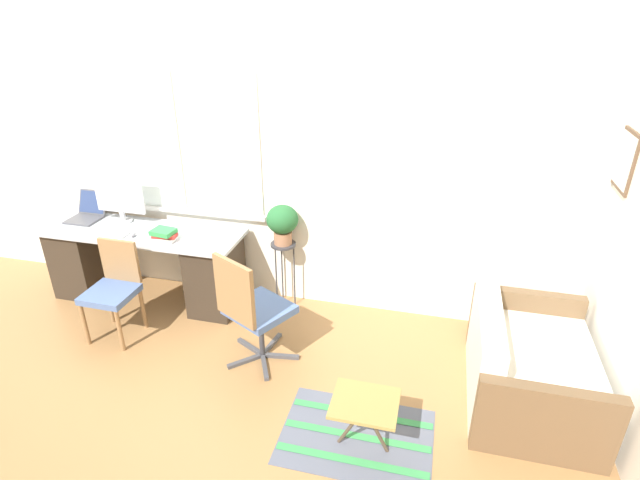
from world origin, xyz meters
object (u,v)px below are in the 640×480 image
Objects in this scene: monitor at (119,195)px; book_stack at (164,235)px; potted_plant at (282,222)px; mouse at (134,235)px; couch_loveseat at (527,369)px; folding_stool at (365,406)px; desk_chair_wooden at (113,287)px; office_chair_swivel at (252,308)px; laptop at (87,213)px; plant_stand at (284,252)px; keyboard at (108,234)px.

monitor reaches higher than book_stack.
potted_plant is (0.99, 0.36, 0.08)m from book_stack.
mouse is at bearing -164.92° from potted_plant.
folding_stool is at bearing 125.18° from couch_loveseat.
desk_chair_wooden is at bearing 90.26° from couch_loveseat.
mouse is 0.08× the size of desk_chair_wooden.
desk_chair_wooden is 1.99× the size of folding_stool.
office_chair_swivel is at bearing -88.30° from potted_plant.
folding_stool is (3.00, -1.44, -0.42)m from laptop.
office_chair_swivel is 2.66× the size of potted_plant.
office_chair_swivel is 2.08m from couch_loveseat.
office_chair_swivel is (1.61, -0.80, -0.49)m from monitor.
plant_stand is (1.30, 0.35, -0.19)m from mouse.
couch_loveseat is at bearing -148.91° from office_chair_swivel.
monitor is at bearing 1.19° from laptop.
monitor reaches higher than laptop.
desk_chair_wooden reaches higher than keyboard.
folding_stool is (2.33, -1.17, -0.39)m from mouse.
folding_stool is at bearing 175.27° from office_chair_swivel.
monitor is 3.81m from couch_loveseat.
keyboard is 0.25m from mouse.
office_chair_swivel is 0.95m from potted_plant.
keyboard reaches higher than couch_loveseat.
book_stack is at bearing 82.26° from couch_loveseat.
desk_chair_wooden is at bearing 23.83° from office_chair_swivel.
office_chair_swivel is 1.19m from folding_stool.
keyboard is 1.67m from office_chair_swivel.
keyboard is (0.43, -0.28, -0.04)m from laptop.
potted_plant reaches higher than couch_loveseat.
book_stack is at bearing -1.02° from mouse.
couch_loveseat is at bearing -9.57° from laptop.
laptop is 0.28× the size of couch_loveseat.
plant_stand is (0.99, 0.36, -0.23)m from book_stack.
office_chair_swivel reaches higher than keyboard.
monitor reaches higher than folding_stool.
laptop is 0.53× the size of plant_stand.
keyboard is 0.56× the size of plant_stand.
office_chair_swivel is at bearing -88.30° from plant_stand.
book_stack is at bearing -15.11° from laptop.
laptop is 5.36× the size of mouse.
plant_stand is at bearing 19.85° from book_stack.
potted_plant is at bearing 0.00° from plant_stand.
folding_stool is at bearing -56.19° from potted_plant.
monitor is at bearing 150.99° from folding_stool.
mouse is 0.28× the size of book_stack.
desk_chair_wooden is 1.55m from potted_plant.
desk_chair_wooden is 2.41m from folding_stool.
potted_plant is (-2.09, 0.77, 0.61)m from couch_loveseat.
monitor is at bearing -177.06° from potted_plant.
monitor is 0.39m from keyboard.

